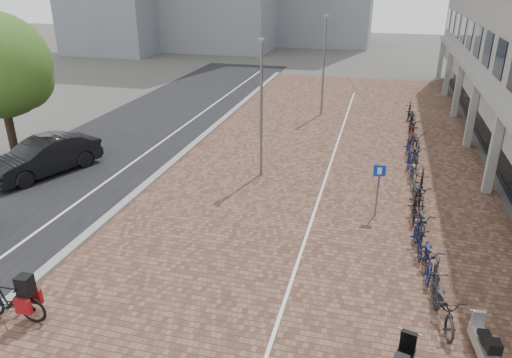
# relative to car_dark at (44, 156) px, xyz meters

# --- Properties ---
(ground) EXTENTS (140.00, 140.00, 0.00)m
(ground) POSITION_rel_car_dark_xyz_m (10.12, -7.12, -0.83)
(ground) COLOR #474442
(ground) RESTS_ON ground
(plaza_brick) EXTENTS (14.50, 42.00, 0.04)m
(plaza_brick) POSITION_rel_car_dark_xyz_m (12.12, 4.88, -0.82)
(plaza_brick) COLOR brown
(plaza_brick) RESTS_ON ground
(street_asphalt) EXTENTS (8.00, 50.00, 0.03)m
(street_asphalt) POSITION_rel_car_dark_xyz_m (1.12, 4.88, -0.82)
(street_asphalt) COLOR black
(street_asphalt) RESTS_ON ground
(curb) EXTENTS (0.35, 42.00, 0.14)m
(curb) POSITION_rel_car_dark_xyz_m (5.02, 4.88, -0.76)
(curb) COLOR gray
(curb) RESTS_ON ground
(lane_line) EXTENTS (0.12, 44.00, 0.00)m
(lane_line) POSITION_rel_car_dark_xyz_m (3.12, 4.88, -0.81)
(lane_line) COLOR white
(lane_line) RESTS_ON street_asphalt
(parking_line) EXTENTS (0.10, 30.00, 0.00)m
(parking_line) POSITION_rel_car_dark_xyz_m (12.32, 4.88, -0.79)
(parking_line) COLOR white
(parking_line) RESTS_ON plaza_brick
(car_dark) EXTENTS (3.46, 5.32, 1.66)m
(car_dark) POSITION_rel_car_dark_xyz_m (0.00, 0.00, 0.00)
(car_dark) COLOR black
(car_dark) RESTS_ON ground
(hero_bike) EXTENTS (2.03, 0.65, 1.42)m
(hero_bike) POSITION_rel_car_dark_xyz_m (5.62, -8.83, -0.20)
(hero_bike) COLOR black
(hero_bike) RESTS_ON ground
(scooter_front) EXTENTS (0.62, 1.45, 0.97)m
(scooter_front) POSITION_rel_car_dark_xyz_m (17.17, -7.16, -0.34)
(scooter_front) COLOR #B7B7BC
(scooter_front) RESTS_ON ground
(parking_sign) EXTENTS (0.43, 0.11, 2.05)m
(parking_sign) POSITION_rel_car_dark_xyz_m (14.54, -0.43, 0.51)
(parking_sign) COLOR slate
(parking_sign) RESTS_ON ground
(lamp_near) EXTENTS (0.12, 0.12, 5.90)m
(lamp_near) POSITION_rel_car_dark_xyz_m (9.45, 2.30, 2.12)
(lamp_near) COLOR slate
(lamp_near) RESTS_ON ground
(lamp_far) EXTENTS (0.12, 0.12, 6.07)m
(lamp_far) POSITION_rel_car_dark_xyz_m (10.70, 13.01, 2.21)
(lamp_far) COLOR slate
(lamp_far) RESTS_ON ground
(street_tree) EXTENTS (4.77, 4.77, 6.93)m
(street_tree) POSITION_rel_car_dark_xyz_m (-2.44, 1.25, 3.58)
(street_tree) COLOR #382619
(street_tree) RESTS_ON ground
(bike_row) EXTENTS (1.32, 21.47, 1.05)m
(bike_row) POSITION_rel_car_dark_xyz_m (16.16, 3.53, -0.31)
(bike_row) COLOR black
(bike_row) RESTS_ON ground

